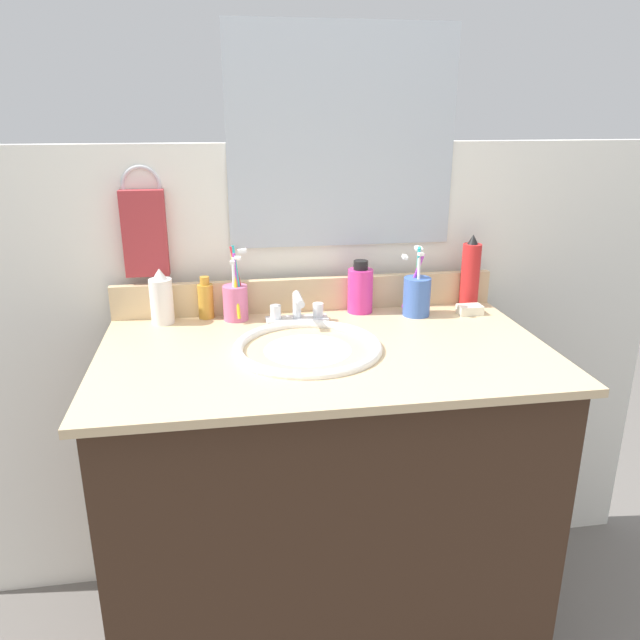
{
  "coord_description": "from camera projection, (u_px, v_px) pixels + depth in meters",
  "views": [
    {
      "loc": [
        -0.22,
        -1.29,
        1.38
      ],
      "look_at": [
        -0.01,
        0.0,
        0.93
      ],
      "focal_mm": 34.5,
      "sensor_mm": 36.0,
      "label": 1
    }
  ],
  "objects": [
    {
      "name": "ground_plane",
      "position": [
        324.0,
        639.0,
        1.69
      ],
      "size": [
        6.0,
        6.0,
        0.0
      ],
      "primitive_type": "plane",
      "color": "#66605B"
    },
    {
      "name": "vanity_cabinet",
      "position": [
        325.0,
        510.0,
        1.55
      ],
      "size": [
        0.99,
        0.56,
        0.84
      ],
      "primitive_type": "cube",
      "color": "#382316",
      "rests_on": "ground_plane"
    },
    {
      "name": "countertop",
      "position": [
        325.0,
        352.0,
        1.41
      ],
      "size": [
        1.03,
        0.6,
        0.02
      ],
      "primitive_type": "cube",
      "color": "#D1B284",
      "rests_on": "vanity_cabinet"
    },
    {
      "name": "backsplash",
      "position": [
        307.0,
        294.0,
        1.67
      ],
      "size": [
        1.03,
        0.02,
        0.09
      ],
      "primitive_type": "cube",
      "color": "#D1B284",
      "rests_on": "countertop"
    },
    {
      "name": "back_wall",
      "position": [
        305.0,
        372.0,
        1.81
      ],
      "size": [
        2.13,
        0.04,
        1.3
      ],
      "primitive_type": "cube",
      "color": "white",
      "rests_on": "ground_plane"
    },
    {
      "name": "mirror_panel",
      "position": [
        342.0,
        138.0,
        1.59
      ],
      "size": [
        0.6,
        0.01,
        0.56
      ],
      "primitive_type": "cube",
      "color": "#B2BCC6"
    },
    {
      "name": "towel_ring",
      "position": [
        141.0,
        185.0,
        1.55
      ],
      "size": [
        0.1,
        0.01,
        0.1
      ],
      "primitive_type": "torus",
      "rotation": [
        1.57,
        0.0,
        0.0
      ],
      "color": "silver"
    },
    {
      "name": "hand_towel",
      "position": [
        145.0,
        234.0,
        1.57
      ],
      "size": [
        0.11,
        0.04,
        0.22
      ],
      "primitive_type": "cube",
      "color": "#A53338"
    },
    {
      "name": "sink_basin",
      "position": [
        308.0,
        362.0,
        1.41
      ],
      "size": [
        0.34,
        0.34,
        0.11
      ],
      "color": "white",
      "rests_on": "countertop"
    },
    {
      "name": "faucet",
      "position": [
        297.0,
        312.0,
        1.57
      ],
      "size": [
        0.16,
        0.1,
        0.08
      ],
      "color": "silver",
      "rests_on": "countertop"
    },
    {
      "name": "bottle_oil_amber",
      "position": [
        206.0,
        300.0,
        1.6
      ],
      "size": [
        0.04,
        0.04,
        0.11
      ],
      "color": "gold",
      "rests_on": "countertop"
    },
    {
      "name": "bottle_lotion_white",
      "position": [
        161.0,
        299.0,
        1.56
      ],
      "size": [
        0.06,
        0.06,
        0.14
      ],
      "color": "white",
      "rests_on": "countertop"
    },
    {
      "name": "bottle_spray_red",
      "position": [
        470.0,
        273.0,
        1.69
      ],
      "size": [
        0.05,
        0.05,
        0.2
      ],
      "color": "red",
      "rests_on": "countertop"
    },
    {
      "name": "bottle_soap_pink",
      "position": [
        360.0,
        289.0,
        1.65
      ],
      "size": [
        0.07,
        0.07,
        0.14
      ],
      "color": "#D8338C",
      "rests_on": "countertop"
    },
    {
      "name": "cup_blue_plastic",
      "position": [
        417.0,
        295.0,
        1.62
      ],
      "size": [
        0.07,
        0.08,
        0.19
      ],
      "color": "#3F66B7",
      "rests_on": "countertop"
    },
    {
      "name": "cup_pink",
      "position": [
        236.0,
        299.0,
        1.59
      ],
      "size": [
        0.07,
        0.08,
        0.2
      ],
      "color": "#D16693",
      "rests_on": "countertop"
    },
    {
      "name": "soap_bar",
      "position": [
        470.0,
        310.0,
        1.65
      ],
      "size": [
        0.06,
        0.04,
        0.02
      ],
      "primitive_type": "cube",
      "color": "white",
      "rests_on": "countertop"
    }
  ]
}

